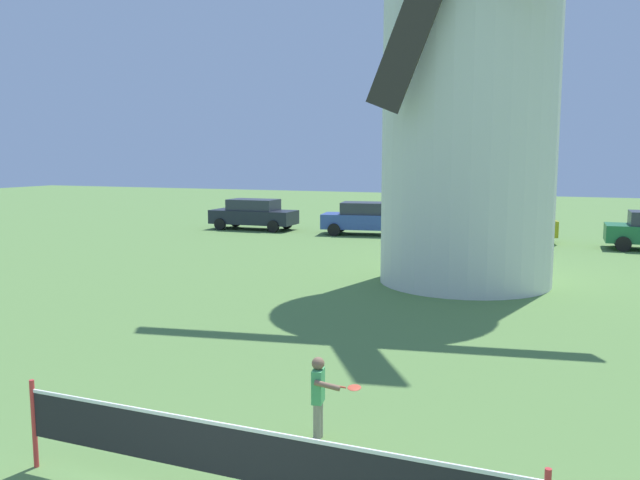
{
  "coord_description": "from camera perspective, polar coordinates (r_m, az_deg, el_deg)",
  "views": [
    {
      "loc": [
        3.33,
        -3.93,
        3.77
      ],
      "look_at": [
        0.28,
        3.62,
        2.7
      ],
      "focal_mm": 35.95,
      "sensor_mm": 36.0,
      "label": 1
    }
  ],
  "objects": [
    {
      "name": "parked_car_mustard",
      "position": [
        29.45,
        15.94,
        1.44
      ],
      "size": [
        4.71,
        2.54,
        1.56
      ],
      "color": "#999919",
      "rests_on": "ground_plane"
    },
    {
      "name": "parked_car_black",
      "position": [
        33.15,
        -5.93,
        2.34
      ],
      "size": [
        4.44,
        1.98,
        1.56
      ],
      "color": "#1E232D",
      "rests_on": "ground_plane"
    },
    {
      "name": "player_far",
      "position": [
        8.73,
        0.0,
        -13.47
      ],
      "size": [
        0.72,
        0.39,
        1.13
      ],
      "color": "#9E937F",
      "rests_on": "ground_plane"
    },
    {
      "name": "tennis_net",
      "position": [
        7.04,
        -6.44,
        -18.48
      ],
      "size": [
        5.91,
        0.06,
        1.1
      ],
      "color": "red",
      "rests_on": "ground_plane"
    },
    {
      "name": "parked_car_blue",
      "position": [
        30.84,
        4.14,
        1.97
      ],
      "size": [
        4.42,
        2.45,
        1.56
      ],
      "color": "#334C99",
      "rests_on": "ground_plane"
    },
    {
      "name": "windmill",
      "position": [
        19.62,
        13.24,
        15.91
      ],
      "size": [
        9.21,
        5.77,
        14.05
      ],
      "color": "silver",
      "rests_on": "ground_plane"
    }
  ]
}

